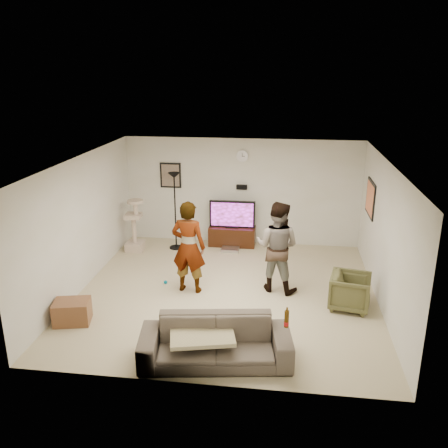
# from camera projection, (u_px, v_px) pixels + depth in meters

# --- Properties ---
(floor) EXTENTS (5.50, 5.50, 0.02)m
(floor) POSITION_uv_depth(u_px,v_px,m) (227.00, 293.00, 8.94)
(floor) COLOR #C7B993
(floor) RESTS_ON ground
(ceiling) EXTENTS (5.50, 5.50, 0.02)m
(ceiling) POSITION_uv_depth(u_px,v_px,m) (227.00, 160.00, 8.14)
(ceiling) COLOR silver
(ceiling) RESTS_ON wall_back
(wall_back) EXTENTS (5.50, 0.04, 2.50)m
(wall_back) POSITION_uv_depth(u_px,v_px,m) (242.00, 192.00, 11.13)
(wall_back) COLOR white
(wall_back) RESTS_ON floor
(wall_front) EXTENTS (5.50, 0.04, 2.50)m
(wall_front) POSITION_uv_depth(u_px,v_px,m) (200.00, 300.00, 5.95)
(wall_front) COLOR white
(wall_front) RESTS_ON floor
(wall_left) EXTENTS (0.04, 5.50, 2.50)m
(wall_left) POSITION_uv_depth(u_px,v_px,m) (82.00, 223.00, 8.89)
(wall_left) COLOR white
(wall_left) RESTS_ON floor
(wall_right) EXTENTS (0.04, 5.50, 2.50)m
(wall_right) POSITION_uv_depth(u_px,v_px,m) (385.00, 236.00, 8.20)
(wall_right) COLOR white
(wall_right) RESTS_ON floor
(wall_clock) EXTENTS (0.26, 0.04, 0.26)m
(wall_clock) POSITION_uv_depth(u_px,v_px,m) (242.00, 156.00, 10.83)
(wall_clock) COLOR white
(wall_clock) RESTS_ON wall_back
(wall_speaker) EXTENTS (0.25, 0.10, 0.10)m
(wall_speaker) POSITION_uv_depth(u_px,v_px,m) (242.00, 187.00, 11.03)
(wall_speaker) COLOR black
(wall_speaker) RESTS_ON wall_back
(picture_back) EXTENTS (0.42, 0.03, 0.52)m
(picture_back) POSITION_uv_depth(u_px,v_px,m) (171.00, 175.00, 11.21)
(picture_back) COLOR #6E5E51
(picture_back) RESTS_ON wall_back
(picture_right) EXTENTS (0.03, 0.78, 0.62)m
(picture_right) POSITION_uv_depth(u_px,v_px,m) (370.00, 198.00, 9.62)
(picture_right) COLOR #F07C4F
(picture_right) RESTS_ON wall_right
(tv_stand) EXTENTS (1.09, 0.45, 0.45)m
(tv_stand) POSITION_uv_depth(u_px,v_px,m) (232.00, 236.00, 11.24)
(tv_stand) COLOR black
(tv_stand) RESTS_ON floor
(console_box) EXTENTS (0.40, 0.30, 0.07)m
(console_box) POSITION_uv_depth(u_px,v_px,m) (230.00, 249.00, 10.93)
(console_box) COLOR #BCBCC1
(console_box) RESTS_ON floor
(tv) EXTENTS (1.07, 0.08, 0.63)m
(tv) POSITION_uv_depth(u_px,v_px,m) (232.00, 214.00, 11.07)
(tv) COLOR black
(tv) RESTS_ON tv_stand
(tv_screen) EXTENTS (0.98, 0.01, 0.56)m
(tv_screen) POSITION_uv_depth(u_px,v_px,m) (232.00, 215.00, 11.03)
(tv_screen) COLOR #CB2EE5
(tv_screen) RESTS_ON tv
(floor_lamp) EXTENTS (0.32, 0.32, 1.79)m
(floor_lamp) POSITION_uv_depth(u_px,v_px,m) (175.00, 211.00, 10.85)
(floor_lamp) COLOR black
(floor_lamp) RESTS_ON floor
(cat_tree) EXTENTS (0.41, 0.41, 1.23)m
(cat_tree) POSITION_uv_depth(u_px,v_px,m) (134.00, 225.00, 10.80)
(cat_tree) COLOR #BAA590
(cat_tree) RESTS_ON floor
(person_left) EXTENTS (0.69, 0.50, 1.76)m
(person_left) POSITION_uv_depth(u_px,v_px,m) (189.00, 247.00, 8.74)
(person_left) COLOR gray
(person_left) RESTS_ON floor
(person_right) EXTENTS (1.00, 0.88, 1.73)m
(person_right) POSITION_uv_depth(u_px,v_px,m) (277.00, 247.00, 8.79)
(person_right) COLOR navy
(person_right) RESTS_ON floor
(sofa) EXTENTS (2.25, 1.15, 0.63)m
(sofa) POSITION_uv_depth(u_px,v_px,m) (215.00, 342.00, 6.76)
(sofa) COLOR #4F453B
(sofa) RESTS_ON floor
(throw_blanket) EXTENTS (1.04, 0.89, 0.06)m
(throw_blanket) POSITION_uv_depth(u_px,v_px,m) (202.00, 334.00, 6.75)
(throw_blanket) COLOR tan
(throw_blanket) RESTS_ON sofa
(beer_bottle) EXTENTS (0.06, 0.06, 0.25)m
(beer_bottle) POSITION_uv_depth(u_px,v_px,m) (287.00, 319.00, 6.49)
(beer_bottle) COLOR #442905
(beer_bottle) RESTS_ON sofa
(armchair) EXTENTS (0.80, 0.79, 0.63)m
(armchair) POSITION_uv_depth(u_px,v_px,m) (350.00, 291.00, 8.27)
(armchair) COLOR #4E4E2B
(armchair) RESTS_ON floor
(side_table) EXTENTS (0.66, 0.55, 0.38)m
(side_table) POSITION_uv_depth(u_px,v_px,m) (72.00, 312.00, 7.83)
(side_table) COLOR brown
(side_table) RESTS_ON floor
(toy_ball) EXTENTS (0.07, 0.07, 0.07)m
(toy_ball) POSITION_uv_depth(u_px,v_px,m) (166.00, 282.00, 9.27)
(toy_ball) COLOR #00709A
(toy_ball) RESTS_ON floor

